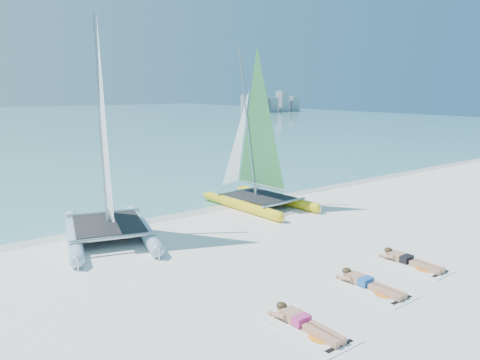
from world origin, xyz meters
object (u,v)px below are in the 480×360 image
at_px(catamaran_blue, 105,170).
at_px(towel_a, 310,330).
at_px(sunbather_c, 408,259).
at_px(sunbather_b, 367,282).
at_px(towel_c, 414,265).
at_px(towel_b, 373,289).
at_px(catamaran_yellow, 252,154).
at_px(sunbather_a, 303,321).

height_order(catamaran_blue, towel_a, catamaran_blue).
bearing_deg(towel_a, sunbather_c, 10.89).
bearing_deg(sunbather_c, catamaran_blue, 127.50).
xyz_separation_m(catamaran_blue, sunbather_b, (3.38, -7.43, -2.03)).
relative_size(towel_c, sunbather_c, 1.07).
height_order(catamaran_blue, towel_b, catamaran_blue).
distance_m(sunbather_b, sunbather_c, 2.13).
bearing_deg(catamaran_yellow, catamaran_blue, -177.12).
relative_size(catamaran_yellow, sunbather_a, 3.81).
height_order(sunbather_b, sunbather_c, same).
height_order(catamaran_blue, catamaran_yellow, catamaran_blue).
distance_m(towel_a, sunbather_a, 0.22).
distance_m(catamaran_yellow, sunbather_a, 10.24).
bearing_deg(sunbather_c, towel_b, -167.27).
bearing_deg(sunbather_c, towel_a, -169.11).
height_order(catamaran_blue, sunbather_b, catamaran_blue).
height_order(sunbather_b, towel_c, sunbather_b).
xyz_separation_m(sunbather_b, sunbather_c, (2.11, 0.28, 0.00)).
height_order(sunbather_a, sunbather_b, same).
bearing_deg(catamaran_blue, towel_b, -50.16).
bearing_deg(towel_a, catamaran_yellow, 57.56).
xyz_separation_m(sunbather_b, towel_c, (2.11, 0.09, -0.11)).
bearing_deg(sunbather_c, catamaran_yellow, 84.00).
xyz_separation_m(towel_b, towel_c, (2.11, 0.28, 0.00)).
relative_size(sunbather_a, sunbather_b, 1.00).
distance_m(catamaran_blue, sunbather_c, 9.24).
relative_size(catamaran_blue, sunbather_a, 4.18).
xyz_separation_m(towel_a, sunbather_c, (4.67, 0.90, 0.11)).
relative_size(sunbather_b, sunbather_c, 1.00).
xyz_separation_m(sunbather_a, sunbather_b, (2.56, 0.42, 0.00)).
bearing_deg(towel_b, sunbather_c, 12.73).
distance_m(catamaran_blue, towel_b, 8.61).
xyz_separation_m(catamaran_yellow, towel_a, (-5.48, -8.62, -2.06)).
distance_m(catamaran_blue, sunbather_b, 8.42).
height_order(towel_b, sunbather_b, sunbather_b).
height_order(sunbather_a, sunbather_c, same).
xyz_separation_m(catamaran_yellow, towel_b, (-2.92, -8.20, -2.06)).
relative_size(towel_b, sunbather_c, 1.07).
distance_m(sunbather_a, sunbather_c, 4.72).
bearing_deg(sunbather_a, sunbather_c, 8.60).
bearing_deg(catamaran_blue, sunbather_a, -68.11).
xyz_separation_m(catamaran_blue, sunbather_a, (0.82, -7.86, -2.03)).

